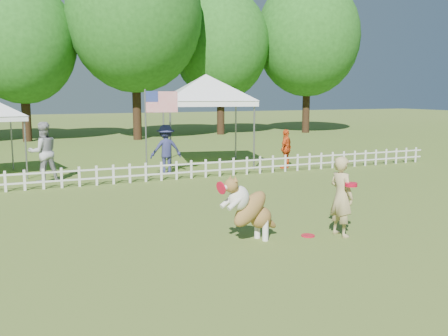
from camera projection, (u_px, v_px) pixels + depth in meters
name	position (u px, v px, depth m)	size (l,w,h in m)	color
ground	(258.00, 242.00, 9.25)	(120.00, 120.00, 0.00)	#476720
picket_fence	(154.00, 172.00, 15.54)	(22.00, 0.08, 0.60)	silver
handler	(341.00, 196.00, 9.55)	(0.56, 0.37, 1.55)	tan
dog	(251.00, 209.00, 9.16)	(1.22, 0.41, 1.27)	brown
frisbee_on_turf	(308.00, 236.00, 9.62)	(0.26, 0.26, 0.02)	red
canopy_tent_right	(206.00, 121.00, 18.90)	(3.25, 3.25, 3.36)	white
flag_pole	(146.00, 134.00, 15.88)	(1.10, 0.11, 2.85)	gray
spectator_a	(43.00, 152.00, 15.37)	(0.90, 0.70, 1.86)	#A0A0A5
spectator_b	(166.00, 149.00, 17.00)	(1.08, 0.62, 1.67)	navy
spectator_c	(286.00, 149.00, 18.17)	(0.84, 0.35, 1.43)	#E0521A
tree_center_left	(23.00, 53.00, 27.68)	(6.00, 6.00, 9.80)	#215819
tree_center_right	(135.00, 30.00, 28.51)	(7.60, 7.60, 12.60)	#215819
tree_right	(221.00, 55.00, 32.42)	(6.20, 6.20, 10.40)	#215819
tree_far_right	(307.00, 49.00, 33.84)	(7.00, 7.00, 11.40)	#215819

